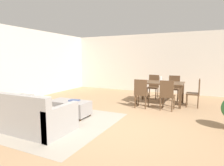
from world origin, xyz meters
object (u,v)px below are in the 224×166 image
vase_centerpiece (160,79)px  book_on_ottoman (74,100)px  dining_table (160,85)px  dining_chair_near_left (141,92)px  dining_chair_far_right (174,86)px  couch (26,116)px  ottoman_table (70,107)px  dining_chair_head_east (196,91)px  dining_chair_near_right (167,94)px  dining_chair_far_left (153,85)px

vase_centerpiece → book_on_ottoman: size_ratio=0.72×
dining_table → book_on_ottoman: dining_table is taller
book_on_ottoman → dining_chair_near_left: bearing=49.5°
dining_chair_far_right → book_on_ottoman: size_ratio=3.54×
couch → ottoman_table: size_ratio=1.86×
dining_chair_near_left → vase_centerpiece: 1.03m
dining_chair_head_east → dining_chair_near_right: bearing=-132.9°
dining_chair_near_left → book_on_ottoman: bearing=-130.5°
dining_chair_far_left → vase_centerpiece: (0.44, -0.85, 0.33)m
dining_chair_far_right → vase_centerpiece: bearing=-112.2°
dining_chair_far_left → vase_centerpiece: 1.01m
dining_chair_near_right → dining_chair_far_right: size_ratio=1.00×
ottoman_table → dining_table: bearing=52.8°
dining_table → book_on_ottoman: 3.07m
dining_chair_far_right → dining_chair_head_east: 1.16m
ottoman_table → dining_chair_far_left: bearing=66.3°
dining_chair_near_right → vase_centerpiece: (-0.37, 0.83, 0.33)m
dining_chair_near_left → dining_chair_far_left: (-0.02, 1.73, 0.00)m
dining_chair_far_right → vase_centerpiece: vase_centerpiece is taller
dining_table → dining_chair_far_left: dining_chair_far_left is taller
dining_chair_near_left → dining_chair_far_left: same height
vase_centerpiece → book_on_ottoman: (-1.80, -2.50, -0.41)m
couch → vase_centerpiece: vase_centerpiece is taller
couch → dining_chair_head_east: 5.00m
dining_table → dining_chair_near_right: dining_chair_near_right is taller
dining_table → dining_chair_far_right: size_ratio=1.70×
dining_table → book_on_ottoman: (-1.79, -2.48, -0.23)m
dining_chair_head_east → vase_centerpiece: 1.18m
dining_chair_head_east → vase_centerpiece: (-1.13, 0.01, 0.33)m
dining_chair_far_right → dining_chair_near_right: bearing=-89.2°
dining_chair_near_left → book_on_ottoman: dining_chair_near_left is taller
couch → dining_chair_near_left: bearing=58.2°
couch → dining_chair_far_left: dining_chair_far_left is taller
couch → ottoman_table: (0.27, 1.20, -0.05)m
dining_chair_far_left → dining_chair_far_right: (0.79, 0.00, 0.00)m
dining_chair_near_left → dining_chair_far_right: size_ratio=1.00×
dining_table → dining_chair_near_left: (-0.41, -0.86, -0.15)m
couch → dining_chair_near_left: size_ratio=2.23×
dining_chair_near_left → dining_chair_near_right: size_ratio=1.00×
ottoman_table → dining_chair_far_right: size_ratio=1.20×
dining_chair_far_right → vase_centerpiece: (-0.35, -0.85, 0.33)m
dining_table → dining_chair_far_right: bearing=67.6°
ottoman_table → dining_chair_head_east: dining_chair_head_east is taller
ottoman_table → vase_centerpiece: bearing=52.8°
ottoman_table → dining_chair_near_right: size_ratio=1.20×
dining_chair_far_left → dining_chair_head_east: bearing=-28.5°
book_on_ottoman → couch: bearing=-107.5°
dining_table → dining_chair_near_left: dining_chair_near_left is taller
couch → dining_table: size_ratio=1.32×
dining_chair_near_left → vase_centerpiece: bearing=64.7°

